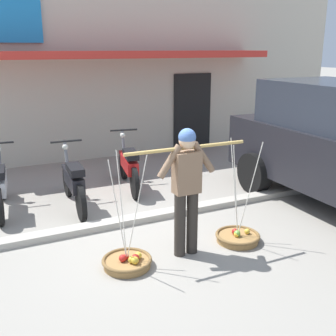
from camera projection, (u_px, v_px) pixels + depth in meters
ground_plane at (155, 240)px, 5.93m from camera, size 90.00×90.00×0.00m
sidewalk_curb at (137, 219)px, 6.52m from camera, size 20.00×0.24×0.10m
fruit_vendor at (187, 184)px, 5.26m from camera, size 1.66×0.22×1.70m
fruit_basket_left_side at (127, 261)px, 5.17m from camera, size 0.63×0.63×1.45m
fruit_basket_right_side at (238, 236)px, 5.85m from camera, size 0.63×0.63×1.45m
motorcycle_second_in_row at (0, 186)px, 6.84m from camera, size 0.54×1.82×1.09m
motorcycle_third_in_row at (73, 182)px, 7.00m from camera, size 0.54×1.82×1.09m
motorcycle_end_of_row at (129, 166)px, 7.97m from camera, size 0.56×1.80×1.09m
storefront_building at (94, 67)px, 12.19m from camera, size 13.00×6.00×4.20m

